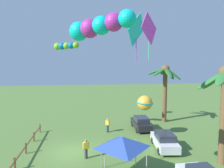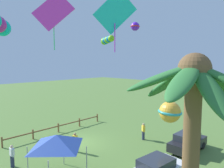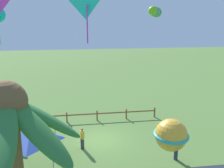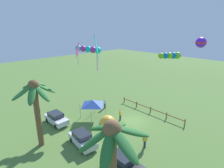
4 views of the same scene
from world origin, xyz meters
The scene contains 13 objects.
ground_plane centered at (0.00, 0.00, 0.00)m, with size 120.00×120.00×0.00m, color #567A38.
palm_tree_1 centered at (3.67, 11.66, 5.68)m, with size 4.56×4.64×7.63m.
rail_fence centered at (-0.23, -3.96, 0.59)m, with size 11.07×0.12×0.95m.
parked_car_2 centered at (-5.24, 7.72, 0.75)m, with size 3.93×1.79×1.51m.
spectator_0 centered at (-4.72, 3.65, 0.81)m, with size 0.40×0.47×1.59m.
spectator_1 centered at (1.35, 1.18, 0.81)m, with size 0.31×0.54×1.59m.
spectator_2 centered at (5.86, 0.05, 0.81)m, with size 0.26×0.55×1.59m.
festival_tent centered at (4.44, 3.60, 2.47)m, with size 2.86×2.86×2.85m.
kite_ball_1 centered at (-2.75, 7.37, 3.66)m, with size 2.08×2.09×1.58m.
kite_diamond_2 centered at (5.27, 5.07, 9.82)m, with size 1.63×1.49×2.98m.
kite_ball_3 centered at (-7.81, 0.15, 11.32)m, with size 1.29×1.29×0.96m.
kite_tube_4 centered at (-4.36, -0.82, 9.61)m, with size 1.65×2.67×0.78m.
kite_diamond_5 centered at (1.07, 5.37, 10.43)m, with size 2.17×1.90×3.93m.
Camera 2 is at (10.83, 14.54, 7.28)m, focal length 32.79 mm.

